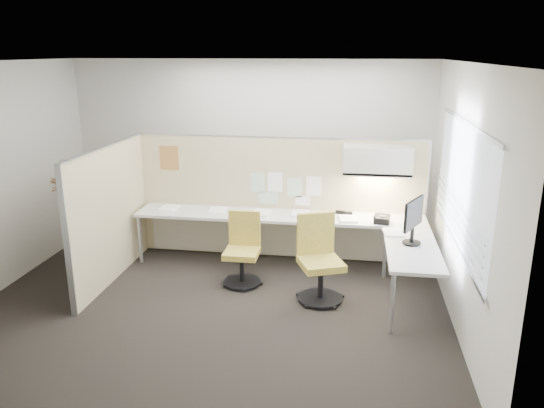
% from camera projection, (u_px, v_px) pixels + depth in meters
% --- Properties ---
extents(floor, '(5.50, 4.50, 0.01)m').
position_uv_depth(floor, '(215.00, 301.00, 6.42)').
color(floor, black).
rests_on(floor, ground).
extents(ceiling, '(5.50, 4.50, 0.01)m').
position_uv_depth(ceiling, '(207.00, 61.00, 5.63)').
color(ceiling, white).
rests_on(ceiling, wall_back).
extents(wall_back, '(5.50, 0.02, 2.80)m').
position_uv_depth(wall_back, '(250.00, 153.00, 8.16)').
color(wall_back, beige).
rests_on(wall_back, ground).
extents(wall_front, '(5.50, 0.02, 2.80)m').
position_uv_depth(wall_front, '(132.00, 265.00, 3.89)').
color(wall_front, beige).
rests_on(wall_front, ground).
extents(wall_right, '(0.02, 4.50, 2.80)m').
position_uv_depth(wall_right, '(463.00, 199.00, 5.63)').
color(wall_right, beige).
rests_on(wall_right, ground).
extents(window_pane, '(0.01, 2.80, 1.30)m').
position_uv_depth(window_pane, '(462.00, 185.00, 5.59)').
color(window_pane, '#98A3B0').
rests_on(window_pane, wall_right).
extents(partition_back, '(4.10, 0.06, 1.75)m').
position_uv_depth(partition_back, '(279.00, 198.00, 7.61)').
color(partition_back, '#CEBC8F').
rests_on(partition_back, floor).
extents(partition_left, '(0.06, 2.20, 1.75)m').
position_uv_depth(partition_left, '(111.00, 214.00, 6.87)').
color(partition_left, '#CEBC8F').
rests_on(partition_left, floor).
extents(desk, '(4.00, 2.07, 0.73)m').
position_uv_depth(desk, '(302.00, 228.00, 7.18)').
color(desk, beige).
rests_on(desk, floor).
extents(overhead_bin, '(0.90, 0.36, 0.38)m').
position_uv_depth(overhead_bin, '(377.00, 160.00, 7.04)').
color(overhead_bin, beige).
rests_on(overhead_bin, partition_back).
extents(task_light_strip, '(0.60, 0.06, 0.02)m').
position_uv_depth(task_light_strip, '(376.00, 176.00, 7.10)').
color(task_light_strip, '#FFEABF').
rests_on(task_light_strip, overhead_bin).
extents(pinned_papers, '(1.01, 0.00, 0.47)m').
position_uv_depth(pinned_papers, '(284.00, 188.00, 7.52)').
color(pinned_papers, '#8CBF8C').
rests_on(pinned_papers, partition_back).
extents(poster, '(0.28, 0.00, 0.35)m').
position_uv_depth(poster, '(169.00, 158.00, 7.66)').
color(poster, orange).
rests_on(poster, partition_back).
extents(chair_left, '(0.49, 0.49, 0.92)m').
position_uv_depth(chair_left, '(243.00, 251.00, 6.82)').
color(chair_left, black).
rests_on(chair_left, floor).
extents(chair_right, '(0.63, 0.64, 1.03)m').
position_uv_depth(chair_right, '(319.00, 261.00, 6.36)').
color(chair_right, black).
rests_on(chair_right, floor).
extents(monitor, '(0.26, 0.48, 0.54)m').
position_uv_depth(monitor, '(413.00, 219.00, 6.13)').
color(monitor, black).
rests_on(monitor, desk).
extents(phone, '(0.23, 0.22, 0.12)m').
position_uv_depth(phone, '(382.00, 219.00, 6.96)').
color(phone, black).
rests_on(phone, desk).
extents(stapler, '(0.15, 0.08, 0.05)m').
position_uv_depth(stapler, '(340.00, 212.00, 7.35)').
color(stapler, black).
rests_on(stapler, desk).
extents(tape_dispenser, '(0.10, 0.06, 0.06)m').
position_uv_depth(tape_dispenser, '(349.00, 214.00, 7.26)').
color(tape_dispenser, black).
rests_on(tape_dispenser, desk).
extents(coat_hook, '(0.18, 0.41, 1.25)m').
position_uv_depth(coat_hook, '(62.00, 191.00, 5.84)').
color(coat_hook, silver).
rests_on(coat_hook, partition_left).
extents(paper_stack_0, '(0.25, 0.32, 0.03)m').
position_uv_depth(paper_stack_0, '(169.00, 208.00, 7.59)').
color(paper_stack_0, white).
rests_on(paper_stack_0, desk).
extents(paper_stack_1, '(0.24, 0.31, 0.02)m').
position_uv_depth(paper_stack_1, '(218.00, 210.00, 7.52)').
color(paper_stack_1, white).
rests_on(paper_stack_1, desk).
extents(paper_stack_2, '(0.25, 0.31, 0.03)m').
position_uv_depth(paper_stack_2, '(261.00, 213.00, 7.35)').
color(paper_stack_2, white).
rests_on(paper_stack_2, desk).
extents(paper_stack_3, '(0.24, 0.31, 0.02)m').
position_uv_depth(paper_stack_3, '(300.00, 213.00, 7.37)').
color(paper_stack_3, white).
rests_on(paper_stack_3, desk).
extents(paper_stack_4, '(0.27, 0.33, 0.03)m').
position_uv_depth(paper_stack_4, '(348.00, 219.00, 7.10)').
color(paper_stack_4, white).
rests_on(paper_stack_4, desk).
extents(paper_stack_5, '(0.27, 0.33, 0.02)m').
position_uv_depth(paper_stack_5, '(393.00, 233.00, 6.58)').
color(paper_stack_5, white).
rests_on(paper_stack_5, desk).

